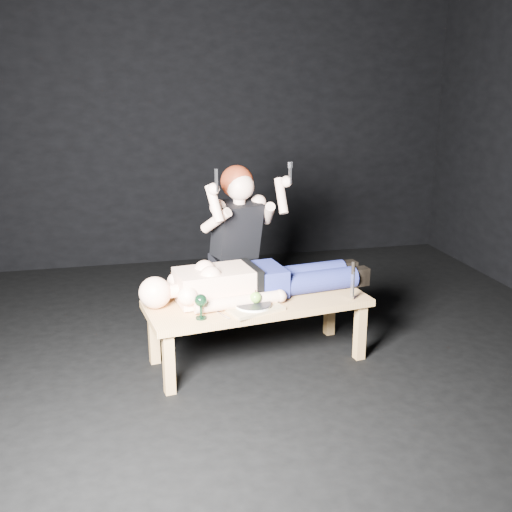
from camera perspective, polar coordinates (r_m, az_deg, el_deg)
The scene contains 13 objects.
ground at distance 4.34m, azimuth 2.25°, elevation -9.49°, with size 5.00×5.00×0.00m, color black.
back_wall at distance 6.36m, azimuth -3.62°, elevation 12.92°, with size 5.00×5.00×0.00m, color black.
table at distance 4.19m, azimuth 0.15°, elevation -7.09°, with size 1.51×0.57×0.45m, color tan.
lying_man at distance 4.16m, azimuth 0.27°, elevation -1.93°, with size 1.55×0.47×0.27m, color beige, non-canonical shape.
kneeling_woman at distance 4.56m, azimuth -2.35°, elevation 0.86°, with size 0.71×0.80×1.34m, color black, non-canonical shape.
serving_tray at distance 3.95m, azimuth -0.27°, elevation -4.93°, with size 0.35×0.25×0.02m, color tan.
plate at distance 3.94m, azimuth -0.27°, elevation -4.66°, with size 0.23×0.23×0.02m, color white.
apple at distance 3.93m, azimuth -0.03°, elevation -3.96°, with size 0.08×0.08×0.08m, color #528D21.
goblet at distance 3.79m, azimuth -5.25°, elevation -4.79°, with size 0.08×0.08×0.16m, color black, non-canonical shape.
fork_flat at distance 3.85m, azimuth -3.17°, elevation -5.61°, with size 0.01×0.16×0.01m, color #B2B2B7.
knife_flat at distance 3.98m, azimuth 1.85°, elevation -4.84°, with size 0.01×0.16×0.01m, color #B2B2B7.
spoon_flat at distance 4.03m, azimuth 1.02°, elevation -4.56°, with size 0.01×0.16×0.01m, color #B2B2B7.
carving_knife at distance 4.13m, azimuth 9.16°, elevation -2.32°, with size 0.03×0.04×0.27m, color #B2B2B7, non-canonical shape.
Camera 1 is at (-1.03, -3.76, 1.91)m, focal length 42.20 mm.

